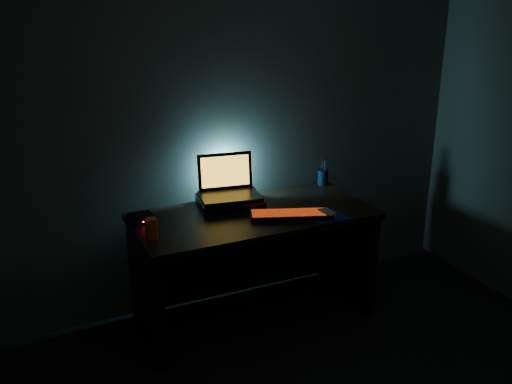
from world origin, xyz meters
The scene contains 10 objects.
room centered at (0.00, 0.00, 1.25)m, with size 3.50×4.00×2.50m.
desk centered at (0.00, 1.67, 0.49)m, with size 1.50×0.70×0.75m.
riser centered at (-0.09, 1.80, 0.78)m, with size 0.40×0.30×0.06m, color black.
laptop centered at (-0.08, 1.85, 0.87)m, with size 0.41×0.33×0.26m.
keyboard centered at (0.18, 1.47, 0.77)m, with size 0.53×0.33×0.03m.
mousepad centered at (0.38, 1.38, 0.75)m, with size 0.22×0.20×0.00m, color navy.
mouse centered at (0.38, 1.38, 0.77)m, with size 0.07×0.11×0.03m, color #96959A.
pen_cup centered at (0.68, 1.92, 0.80)m, with size 0.08×0.08×0.11m, color black.
juice_glass centered at (-0.68, 1.51, 0.81)m, with size 0.07×0.07×0.12m, color #E6530C.
router centered at (-0.68, 1.77, 0.77)m, with size 0.15×0.12×0.05m.
Camera 1 is at (-1.37, -1.40, 2.07)m, focal length 40.00 mm.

